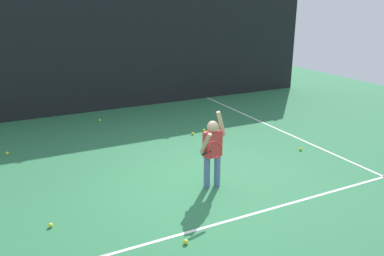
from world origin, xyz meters
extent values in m
plane|color=#2D7247|center=(0.00, 0.00, 0.00)|extent=(20.00, 20.00, 0.00)
cube|color=white|center=(0.00, -1.46, 0.00)|extent=(9.00, 0.05, 0.00)
cube|color=white|center=(3.05, 1.00, 0.00)|extent=(0.05, 9.00, 0.00)
cube|color=black|center=(0.00, 5.42, 1.71)|extent=(13.17, 0.08, 3.43)
cylinder|color=slate|center=(0.00, 5.48, 1.79)|extent=(0.09, 0.09, 3.58)
cylinder|color=slate|center=(3.22, 5.48, 1.79)|extent=(0.09, 0.09, 3.58)
cylinder|color=slate|center=(6.44, 5.48, 1.79)|extent=(0.09, 0.09, 3.58)
cylinder|color=slate|center=(-0.10, -0.36, 0.29)|extent=(0.11, 0.11, 0.58)
cylinder|color=slate|center=(0.09, -0.39, 0.29)|extent=(0.11, 0.11, 0.58)
cube|color=red|center=(-0.01, -0.37, 0.80)|extent=(0.32, 0.21, 0.44)
sphere|color=tan|center=(-0.01, -0.37, 1.10)|extent=(0.20, 0.20, 0.20)
cylinder|color=tan|center=(0.18, -0.33, 1.12)|extent=(0.21, 0.10, 0.46)
cylinder|color=tan|center=(-0.19, -0.46, 0.87)|extent=(0.11, 0.30, 0.43)
cylinder|color=black|center=(-0.25, -0.59, 0.75)|extent=(0.06, 0.24, 0.15)
torus|color=red|center=(-0.22, -0.81, 0.88)|extent=(0.30, 0.20, 0.26)
sphere|color=#CCE033|center=(2.57, 0.26, 0.03)|extent=(0.07, 0.07, 0.07)
sphere|color=#CCE033|center=(-3.16, 2.84, 0.03)|extent=(0.07, 0.07, 0.07)
sphere|color=#CCE033|center=(1.29, 2.34, 0.03)|extent=(0.07, 0.07, 0.07)
sphere|color=#CCE033|center=(-1.15, -1.70, 0.03)|extent=(0.07, 0.07, 0.07)
sphere|color=#CCE033|center=(-0.82, 4.33, 0.03)|extent=(0.07, 0.07, 0.07)
sphere|color=#CCE033|center=(-2.72, -0.46, 0.03)|extent=(0.07, 0.07, 0.07)
sphere|color=#CCE033|center=(0.93, 2.24, 0.03)|extent=(0.07, 0.07, 0.07)
camera|label=1|loc=(-3.08, -5.75, 3.13)|focal=36.49mm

